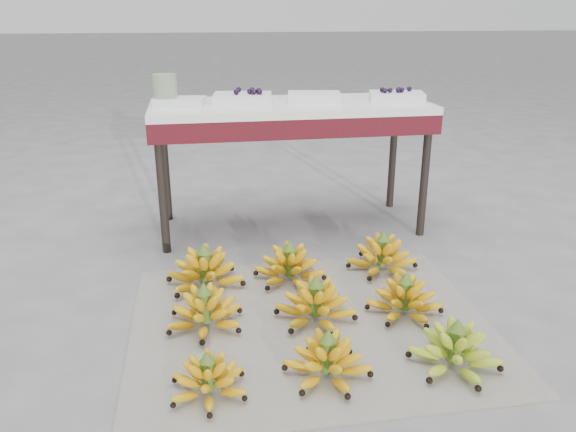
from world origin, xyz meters
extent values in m
plane|color=#5D5D5F|center=(0.00, 0.00, 0.00)|extent=(60.00, 60.00, 0.00)
cube|color=silver|center=(0.02, 0.01, 0.00)|extent=(1.26, 1.06, 0.01)
ellipsoid|color=#E4AA0C|center=(-0.35, -0.32, 0.04)|extent=(0.29, 0.29, 0.07)
ellipsoid|color=#E4AA0C|center=(-0.35, -0.32, 0.07)|extent=(0.21, 0.21, 0.05)
ellipsoid|color=#E4AA0C|center=(-0.35, -0.32, 0.10)|extent=(0.13, 0.13, 0.04)
cylinder|color=#44641D|center=(-0.35, -0.32, 0.07)|extent=(0.04, 0.04, 0.09)
cone|color=#44641D|center=(-0.35, -0.32, 0.13)|extent=(0.04, 0.04, 0.03)
ellipsoid|color=#E4AA0C|center=(0.01, -0.30, 0.05)|extent=(0.34, 0.34, 0.08)
ellipsoid|color=#E4AA0C|center=(0.01, -0.30, 0.08)|extent=(0.24, 0.24, 0.06)
ellipsoid|color=#E4AA0C|center=(0.01, -0.30, 0.11)|extent=(0.15, 0.15, 0.05)
cylinder|color=#44641D|center=(0.01, -0.30, 0.08)|extent=(0.04, 0.04, 0.11)
cone|color=#44641D|center=(0.01, -0.30, 0.15)|extent=(0.05, 0.05, 0.04)
ellipsoid|color=#6EA01B|center=(0.41, -0.32, 0.05)|extent=(0.31, 0.31, 0.08)
ellipsoid|color=#6EA01B|center=(0.41, -0.32, 0.08)|extent=(0.22, 0.22, 0.06)
ellipsoid|color=#6EA01B|center=(0.41, -0.32, 0.12)|extent=(0.14, 0.14, 0.05)
cylinder|color=#44641D|center=(0.41, -0.32, 0.08)|extent=(0.05, 0.05, 0.11)
cone|color=#44641D|center=(0.41, -0.32, 0.16)|extent=(0.05, 0.05, 0.04)
ellipsoid|color=#E4AA0C|center=(-0.34, 0.05, 0.05)|extent=(0.30, 0.30, 0.08)
ellipsoid|color=#E4AA0C|center=(-0.34, 0.05, 0.08)|extent=(0.21, 0.21, 0.06)
ellipsoid|color=#E4AA0C|center=(-0.34, 0.05, 0.12)|extent=(0.14, 0.14, 0.05)
cylinder|color=#44641D|center=(-0.34, 0.05, 0.08)|extent=(0.05, 0.05, 0.11)
cone|color=#44641D|center=(-0.34, 0.05, 0.15)|extent=(0.05, 0.05, 0.04)
ellipsoid|color=#E4AA0C|center=(0.04, 0.03, 0.05)|extent=(0.37, 0.37, 0.08)
ellipsoid|color=#E4AA0C|center=(0.04, 0.03, 0.09)|extent=(0.26, 0.26, 0.06)
ellipsoid|color=#E4AA0C|center=(0.04, 0.03, 0.12)|extent=(0.17, 0.17, 0.05)
cylinder|color=#44641D|center=(0.04, 0.03, 0.09)|extent=(0.05, 0.05, 0.12)
cone|color=#44641D|center=(0.04, 0.03, 0.16)|extent=(0.06, 0.06, 0.04)
ellipsoid|color=#E4AA0C|center=(0.37, 0.02, 0.05)|extent=(0.35, 0.35, 0.08)
ellipsoid|color=#E4AA0C|center=(0.37, 0.02, 0.08)|extent=(0.25, 0.25, 0.06)
ellipsoid|color=#E4AA0C|center=(0.37, 0.02, 0.11)|extent=(0.16, 0.16, 0.05)
cylinder|color=#44641D|center=(0.37, 0.02, 0.08)|extent=(0.04, 0.04, 0.11)
cone|color=#44641D|center=(0.37, 0.02, 0.15)|extent=(0.05, 0.05, 0.04)
ellipsoid|color=#E4AA0C|center=(-0.33, 0.36, 0.05)|extent=(0.41, 0.41, 0.09)
ellipsoid|color=#E4AA0C|center=(-0.33, 0.36, 0.09)|extent=(0.29, 0.29, 0.07)
ellipsoid|color=#E4AA0C|center=(-0.33, 0.36, 0.13)|extent=(0.19, 0.19, 0.06)
cylinder|color=#44641D|center=(-0.33, 0.36, 0.09)|extent=(0.05, 0.05, 0.13)
cone|color=#44641D|center=(-0.33, 0.36, 0.17)|extent=(0.06, 0.06, 0.05)
ellipsoid|color=#E4AA0C|center=(0.01, 0.36, 0.05)|extent=(0.37, 0.37, 0.09)
ellipsoid|color=#E4AA0C|center=(0.01, 0.36, 0.09)|extent=(0.26, 0.26, 0.06)
ellipsoid|color=#E4AA0C|center=(0.01, 0.36, 0.12)|extent=(0.17, 0.17, 0.05)
cylinder|color=#44641D|center=(0.01, 0.36, 0.09)|extent=(0.05, 0.05, 0.12)
cone|color=#44641D|center=(0.01, 0.36, 0.16)|extent=(0.06, 0.06, 0.04)
ellipsoid|color=#E4AA0C|center=(0.41, 0.38, 0.05)|extent=(0.38, 0.38, 0.09)
ellipsoid|color=#E4AA0C|center=(0.41, 0.38, 0.09)|extent=(0.27, 0.27, 0.06)
ellipsoid|color=#E4AA0C|center=(0.41, 0.38, 0.12)|extent=(0.17, 0.17, 0.05)
cylinder|color=#44641D|center=(0.41, 0.38, 0.09)|extent=(0.05, 0.05, 0.12)
cone|color=#44641D|center=(0.41, 0.38, 0.16)|extent=(0.06, 0.06, 0.04)
cylinder|color=black|center=(-0.50, 0.75, 0.30)|extent=(0.04, 0.04, 0.60)
cylinder|color=black|center=(0.74, 0.75, 0.30)|extent=(0.04, 0.04, 0.60)
cylinder|color=black|center=(-0.50, 1.19, 0.30)|extent=(0.04, 0.04, 0.60)
cylinder|color=black|center=(0.74, 1.19, 0.30)|extent=(0.04, 0.04, 0.60)
cube|color=#591018|center=(0.12, 0.97, 0.56)|extent=(1.32, 0.53, 0.09)
cube|color=white|center=(0.12, 0.97, 0.62)|extent=(1.32, 0.53, 0.04)
cube|color=silver|center=(-0.40, 0.97, 0.65)|extent=(0.25, 0.20, 0.04)
cube|color=silver|center=(-0.10, 1.00, 0.66)|extent=(0.30, 0.23, 0.04)
sphere|color=black|center=(-0.14, 0.97, 0.69)|extent=(0.03, 0.03, 0.03)
sphere|color=black|center=(-0.07, 0.98, 0.69)|extent=(0.03, 0.03, 0.03)
sphere|color=black|center=(-0.03, 0.98, 0.69)|extent=(0.03, 0.03, 0.03)
sphere|color=black|center=(-0.05, 1.03, 0.69)|extent=(0.03, 0.03, 0.03)
sphere|color=black|center=(-0.03, 0.95, 0.69)|extent=(0.03, 0.03, 0.03)
sphere|color=black|center=(-0.12, 1.05, 0.69)|extent=(0.03, 0.03, 0.03)
sphere|color=black|center=(-0.03, 1.00, 0.69)|extent=(0.03, 0.03, 0.03)
sphere|color=black|center=(-0.06, 0.96, 0.69)|extent=(0.03, 0.03, 0.03)
cube|color=silver|center=(0.24, 1.00, 0.66)|extent=(0.28, 0.22, 0.04)
cube|color=silver|center=(0.64, 0.94, 0.66)|extent=(0.30, 0.25, 0.04)
sphere|color=black|center=(0.60, 0.93, 0.69)|extent=(0.02, 0.02, 0.02)
sphere|color=black|center=(0.66, 0.92, 0.69)|extent=(0.02, 0.02, 0.02)
sphere|color=black|center=(0.64, 0.92, 0.69)|extent=(0.02, 0.02, 0.02)
sphere|color=black|center=(0.71, 0.96, 0.69)|extent=(0.02, 0.02, 0.02)
sphere|color=black|center=(0.57, 0.95, 0.69)|extent=(0.02, 0.02, 0.02)
sphere|color=black|center=(0.65, 0.95, 0.69)|extent=(0.02, 0.02, 0.02)
sphere|color=black|center=(0.57, 0.92, 0.69)|extent=(0.02, 0.02, 0.02)
cylinder|color=beige|center=(-0.46, 0.99, 0.71)|extent=(0.13, 0.13, 0.14)
camera|label=1|loc=(-0.36, -1.69, 1.04)|focal=35.00mm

